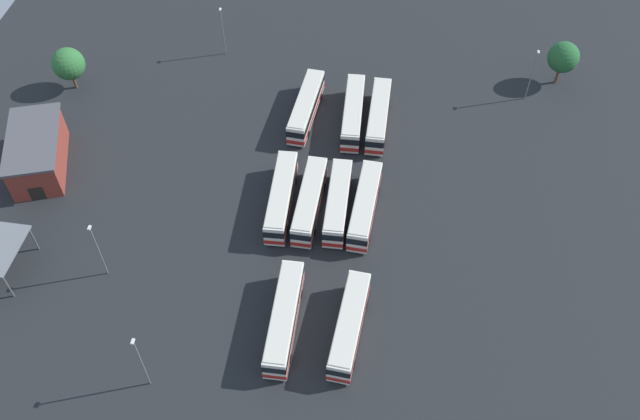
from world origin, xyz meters
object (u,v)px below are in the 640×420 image
object	(u,v)px
bus_row1_slot0	(365,205)
bus_row2_slot3	(306,107)
bus_row1_slot3	(281,197)
tree_northeast	(563,57)
lamp_post_near_entrance	(532,73)
bus_row2_slot1	(353,112)
bus_row0_slot2	(284,318)
depot_building	(37,152)
bus_row1_slot1	(338,202)
bus_row0_slot0	(349,325)
tree_northwest	(68,64)
lamp_post_far_corner	(141,361)
bus_row2_slot0	(378,115)
lamp_post_mid_lot	(223,30)
bus_row1_slot2	(310,201)
lamp_post_by_building	(98,249)

from	to	relation	value
bus_row1_slot0	bus_row2_slot3	distance (m)	19.45
bus_row1_slot3	tree_northeast	size ratio (longest dim) A/B	1.93
lamp_post_near_entrance	bus_row2_slot1	bearing A→B (deg)	108.72
bus_row0_slot2	depot_building	xyz separation A→B (m)	(19.79, 35.18, 0.77)
bus_row1_slot1	tree_northeast	size ratio (longest dim) A/B	1.77
bus_row2_slot1	bus_row2_slot3	size ratio (longest dim) A/B	1.00
bus_row0_slot0	tree_northwest	bearing A→B (deg)	50.58
bus_row1_slot0	lamp_post_far_corner	size ratio (longest dim) A/B	1.45
lamp_post_far_corner	tree_northeast	size ratio (longest dim) A/B	1.28
bus_row1_slot0	bus_row2_slot0	distance (m)	16.39
bus_row0_slot2	bus_row1_slot1	size ratio (longest dim) A/B	1.08
lamp_post_mid_lot	tree_northwest	world-z (taller)	lamp_post_mid_lot
bus_row2_slot3	tree_northeast	size ratio (longest dim) A/B	1.93
depot_building	tree_northwest	xyz separation A→B (m)	(15.97, 1.43, 1.64)
bus_row2_slot1	lamp_post_near_entrance	world-z (taller)	lamp_post_near_entrance
bus_row0_slot2	bus_row1_slot1	xyz separation A→B (m)	(16.83, -3.85, -0.00)
bus_row1_slot0	bus_row1_slot3	size ratio (longest dim) A/B	0.96
bus_row0_slot2	depot_building	world-z (taller)	depot_building
lamp_post_near_entrance	tree_northwest	bearing A→B (deg)	95.06
bus_row0_slot2	bus_row2_slot0	size ratio (longest dim) A/B	1.02
lamp_post_mid_lot	bus_row0_slot2	bearing A→B (deg)	-160.23
bus_row1_slot0	depot_building	xyz separation A→B (m)	(3.02, 42.34, 0.77)
bus_row0_slot0	bus_row0_slot2	bearing A→B (deg)	89.79
bus_row1_slot2	lamp_post_far_corner	xyz separation A→B (m)	(-24.86, 12.92, 2.91)
bus_row1_slot1	lamp_post_near_entrance	size ratio (longest dim) A/B	1.46
tree_northeast	bus_row0_slot0	bearing A→B (deg)	150.41
bus_row0_slot0	lamp_post_near_entrance	xyz separation A→B (m)	(41.53, -21.32, 2.69)
bus_row1_slot3	depot_building	distance (m)	32.24
lamp_post_mid_lot	tree_northwest	bearing A→B (deg)	118.18
bus_row1_slot0	lamp_post_mid_lot	xyz separation A→B (m)	(29.66, 23.85, 2.55)
bus_row1_slot1	lamp_post_by_building	distance (m)	28.11
bus_row2_slot0	bus_row2_slot1	bearing A→B (deg)	86.88
bus_row0_slot0	tree_northeast	xyz separation A→B (m)	(45.77, -25.99, 2.68)
bus_row2_slot1	lamp_post_near_entrance	size ratio (longest dim) A/B	1.59
bus_row2_slot0	bus_row2_slot1	size ratio (longest dim) A/B	0.98
bus_row0_slot2	tree_northeast	distance (m)	56.42
lamp_post_far_corner	lamp_post_mid_lot	distance (m)	54.82
bus_row0_slot2	lamp_post_far_corner	world-z (taller)	lamp_post_far_corner
bus_row0_slot2	lamp_post_near_entrance	bearing A→B (deg)	-34.23
bus_row0_slot0	bus_row1_slot3	bearing A→B (deg)	30.64
bus_row2_slot1	tree_northeast	size ratio (longest dim) A/B	1.93
lamp_post_mid_lot	bus_row2_slot0	bearing A→B (deg)	-118.63
tree_northeast	bus_row1_slot2	bearing A→B (deg)	131.86
bus_row1_slot3	depot_building	bearing A→B (deg)	84.80
depot_building	lamp_post_far_corner	distance (m)	36.11
bus_row2_slot0	bus_row0_slot2	bearing A→B (deg)	167.01
bus_row1_slot1	tree_northwest	bearing A→B (deg)	64.93
bus_row1_slot3	bus_row2_slot3	world-z (taller)	same
bus_row1_slot1	bus_row2_slot3	size ratio (longest dim) A/B	0.92
bus_row0_slot0	bus_row0_slot2	world-z (taller)	same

